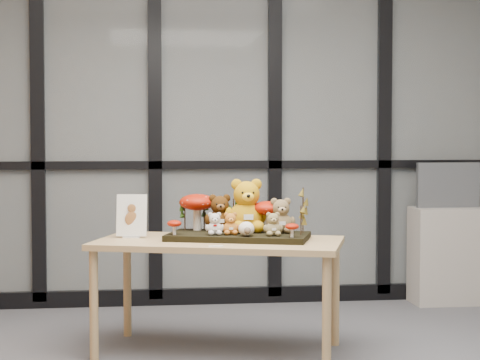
{
  "coord_description": "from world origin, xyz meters",
  "views": [
    {
      "loc": [
        -0.63,
        -4.0,
        1.28
      ],
      "look_at": [
        -0.0,
        0.96,
        1.01
      ],
      "focal_mm": 65.0,
      "sensor_mm": 36.0,
      "label": 1
    }
  ],
  "objects": [
    {
      "name": "glass_partition",
      "position": [
        -0.0,
        2.47,
        1.42
      ],
      "size": [
        4.9,
        0.06,
        2.78
      ],
      "color": "#2D383F",
      "rests_on": "floor"
    },
    {
      "name": "sprig_green_centre",
      "position": [
        -0.01,
        1.19,
        0.79
      ],
      "size": [
        0.05,
        0.05,
        0.19
      ],
      "primitive_type": null,
      "color": "#13390D",
      "rests_on": "diorama_tray"
    },
    {
      "name": "sprig_dry_far_right",
      "position": [
        0.37,
        0.99,
        0.83
      ],
      "size": [
        0.05,
        0.05,
        0.27
      ],
      "primitive_type": null,
      "color": "brown",
      "rests_on": "diorama_tray"
    },
    {
      "name": "bear_white_bow",
      "position": [
        -0.15,
        0.96,
        0.77
      ],
      "size": [
        0.14,
        0.13,
        0.14
      ],
      "primitive_type": null,
      "rotation": [
        0.0,
        0.0,
        -0.31
      ],
      "color": "silver",
      "rests_on": "diorama_tray"
    },
    {
      "name": "sprig_green_far_left",
      "position": [
        -0.31,
        1.23,
        0.8
      ],
      "size": [
        0.05,
        0.05,
        0.21
      ],
      "primitive_type": null,
      "color": "#13390D",
      "rests_on": "diorama_tray"
    },
    {
      "name": "diorama_tray",
      "position": [
        -0.01,
        1.02,
        0.68
      ],
      "size": [
        0.9,
        0.63,
        0.04
      ],
      "primitive_type": "cube",
      "rotation": [
        0.0,
        0.0,
        -0.31
      ],
      "color": "black",
      "rests_on": "display_table"
    },
    {
      "name": "display_table",
      "position": [
        -0.12,
        1.0,
        0.59
      ],
      "size": [
        1.56,
        1.1,
        0.66
      ],
      "rotation": [
        0.0,
        0.0,
        -0.31
      ],
      "color": "tan",
      "rests_on": "floor"
    },
    {
      "name": "bear_beige_small",
      "position": [
        0.18,
        0.88,
        0.77
      ],
      "size": [
        0.14,
        0.13,
        0.15
      ],
      "primitive_type": null,
      "rotation": [
        0.0,
        0.0,
        -0.31
      ],
      "color": "olive",
      "rests_on": "diorama_tray"
    },
    {
      "name": "monitor",
      "position": [
        1.75,
        2.29,
        0.89
      ],
      "size": [
        0.48,
        0.05,
        0.34
      ],
      "color": "#4F5257",
      "rests_on": "cabinet"
    },
    {
      "name": "sign_holder",
      "position": [
        -0.63,
        1.18,
        0.78
      ],
      "size": [
        0.19,
        0.08,
        0.26
      ],
      "rotation": [
        0.0,
        0.0,
        -0.18
      ],
      "color": "silver",
      "rests_on": "display_table"
    },
    {
      "name": "room_shell",
      "position": [
        0.0,
        0.0,
        1.68
      ],
      "size": [
        5.0,
        5.0,
        5.0
      ],
      "color": "#B2AFA8",
      "rests_on": "floor"
    },
    {
      "name": "sprig_green_mid_left",
      "position": [
        -0.19,
        1.24,
        0.8
      ],
      "size": [
        0.05,
        0.05,
        0.21
      ],
      "primitive_type": null,
      "color": "#13390D",
      "rests_on": "diorama_tray"
    },
    {
      "name": "mushroom_front_left",
      "position": [
        -0.38,
        1.0,
        0.74
      ],
      "size": [
        0.08,
        0.08,
        0.09
      ],
      "primitive_type": null,
      "color": "#961404",
      "rests_on": "diorama_tray"
    },
    {
      "name": "plush_cream_hedgehog",
      "position": [
        0.02,
        0.88,
        0.74
      ],
      "size": [
        0.09,
        0.08,
        0.09
      ],
      "primitive_type": null,
      "rotation": [
        0.0,
        0.0,
        -0.31
      ],
      "color": "white",
      "rests_on": "diorama_tray"
    },
    {
      "name": "mushroom_back_left",
      "position": [
        -0.23,
        1.23,
        0.82
      ],
      "size": [
        0.22,
        0.22,
        0.24
      ],
      "primitive_type": null,
      "color": "#961404",
      "rests_on": "diorama_tray"
    },
    {
      "name": "sprig_dry_mid_right",
      "position": [
        0.34,
        0.89,
        0.78
      ],
      "size": [
        0.05,
        0.05,
        0.17
      ],
      "primitive_type": null,
      "color": "brown",
      "rests_on": "diorama_tray"
    },
    {
      "name": "mushroom_back_right",
      "position": [
        0.18,
        1.09,
        0.8
      ],
      "size": [
        0.18,
        0.18,
        0.2
      ],
      "primitive_type": null,
      "color": "#961404",
      "rests_on": "diorama_tray"
    },
    {
      "name": "bear_tan_back",
      "position": [
        0.24,
        1.02,
        0.81
      ],
      "size": [
        0.21,
        0.2,
        0.23
      ],
      "primitive_type": null,
      "rotation": [
        0.0,
        0.0,
        -0.31
      ],
      "color": "brown",
      "rests_on": "diorama_tray"
    },
    {
      "name": "bear_brown_medium",
      "position": [
        -0.1,
        1.15,
        0.82
      ],
      "size": [
        0.23,
        0.22,
        0.24
      ],
      "primitive_type": null,
      "rotation": [
        0.0,
        0.0,
        -0.31
      ],
      "color": "#402309",
      "rests_on": "diorama_tray"
    },
    {
      "name": "label_card",
      "position": [
        -0.17,
        0.72,
        0.66
      ],
      "size": [
        0.08,
        0.03,
        0.0
      ],
      "primitive_type": "cube",
      "color": "white",
      "rests_on": "display_table"
    },
    {
      "name": "cabinet",
      "position": [
        1.75,
        2.27,
        0.36
      ],
      "size": [
        0.54,
        0.32,
        0.72
      ],
      "primitive_type": "cube",
      "color": "#A59D93",
      "rests_on": "floor"
    },
    {
      "name": "bear_small_yellow",
      "position": [
        -0.06,
        0.97,
        0.77
      ],
      "size": [
        0.13,
        0.13,
        0.14
      ],
      "primitive_type": null,
      "rotation": [
        0.0,
        0.0,
        -0.31
      ],
      "color": "#C16C23",
      "rests_on": "diorama_tray"
    },
    {
      "name": "bear_pooh_yellow",
      "position": [
        0.05,
        1.11,
        0.87
      ],
      "size": [
        0.32,
        0.31,
        0.35
      ],
      "primitive_type": null,
      "rotation": [
        0.0,
        0.0,
        -0.31
      ],
      "color": "#C88F0E",
      "rests_on": "diorama_tray"
    },
    {
      "name": "mushroom_front_right",
      "position": [
        0.27,
        0.79,
        0.74
      ],
      "size": [
        0.08,
        0.08,
        0.09
      ],
      "primitive_type": null,
      "color": "#961404",
      "rests_on": "diorama_tray"
    }
  ]
}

